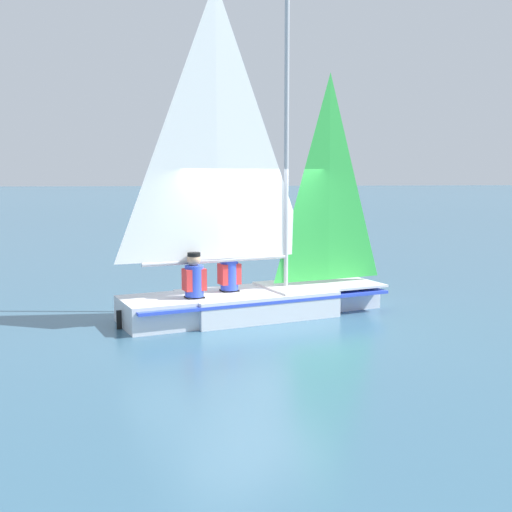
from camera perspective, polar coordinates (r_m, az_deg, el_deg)
ground_plane at (r=11.07m, az=-0.00°, el=-5.30°), size 260.00×260.00×0.00m
sailboat_main at (r=10.89m, az=-0.23°, el=-0.91°), size 2.67×4.75×5.56m
sailor_helm at (r=10.92m, az=-2.39°, el=-2.10°), size 0.37×0.40×1.16m
sailor_crew at (r=10.36m, az=-5.51°, el=-2.63°), size 0.37×0.40×1.16m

